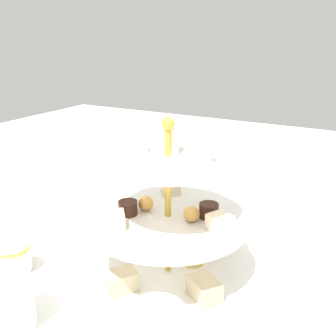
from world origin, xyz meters
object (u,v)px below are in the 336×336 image
object	(u,v)px
water_glass_tall_right	(207,188)
butter_knife_right	(77,216)
teacup_with_saucer	(14,260)
tiered_serving_stand	(168,231)
water_glass_short_left	(9,300)

from	to	relation	value
water_glass_tall_right	butter_knife_right	xyz separation A→B (m)	(-0.15, 0.24, -0.06)
water_glass_tall_right	teacup_with_saucer	world-z (taller)	water_glass_tall_right
teacup_with_saucer	butter_knife_right	world-z (taller)	teacup_with_saucer
tiered_serving_stand	water_glass_tall_right	distance (m)	0.24
water_glass_tall_right	butter_knife_right	world-z (taller)	water_glass_tall_right
tiered_serving_stand	water_glass_short_left	xyz separation A→B (m)	(-0.21, 0.13, -0.04)
water_glass_tall_right	butter_knife_right	bearing A→B (deg)	121.10
water_glass_short_left	butter_knife_right	distance (m)	0.34
tiered_serving_stand	teacup_with_saucer	distance (m)	0.26
butter_knife_right	tiered_serving_stand	bearing A→B (deg)	87.73
water_glass_tall_right	teacup_with_saucer	size ratio (longest dim) A/B	1.37
water_glass_short_left	teacup_with_saucer	size ratio (longest dim) A/B	0.94
tiered_serving_stand	butter_knife_right	size ratio (longest dim) A/B	1.79
water_glass_tall_right	water_glass_short_left	bearing A→B (deg)	168.26
water_glass_tall_right	water_glass_short_left	size ratio (longest dim) A/B	1.45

